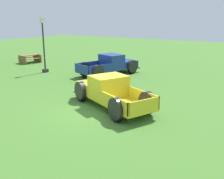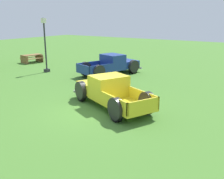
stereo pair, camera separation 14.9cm
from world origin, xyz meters
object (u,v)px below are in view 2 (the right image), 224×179
at_px(lamp_post_near, 45,44).
at_px(picnic_table, 32,58).
at_px(pickup_truck_foreground, 108,91).
at_px(pickup_truck_behind_left, 113,65).

xyz_separation_m(lamp_post_near, picnic_table, (2.33, 4.63, -1.74)).
xyz_separation_m(pickup_truck_foreground, pickup_truck_behind_left, (6.34, 3.95, 0.01)).
bearing_deg(pickup_truck_foreground, picnic_table, 64.79).
bearing_deg(lamp_post_near, pickup_truck_behind_left, -64.57).
height_order(pickup_truck_foreground, picnic_table, pickup_truck_foreground).
relative_size(lamp_post_near, picnic_table, 2.08).
xyz_separation_m(pickup_truck_foreground, picnic_table, (6.34, 13.48, -0.24)).
bearing_deg(pickup_truck_behind_left, pickup_truck_foreground, -148.10).
height_order(pickup_truck_behind_left, lamp_post_near, lamp_post_near).
relative_size(pickup_truck_foreground, picnic_table, 2.59).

